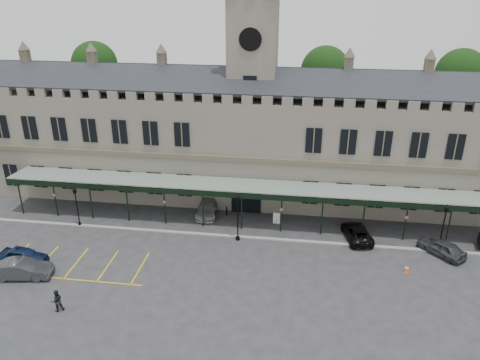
# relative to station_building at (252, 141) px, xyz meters

# --- Properties ---
(ground) EXTENTS (140.00, 140.00, 0.00)m
(ground) POSITION_rel_station_building_xyz_m (0.00, -15.91, -6.47)
(ground) COLOR #2C2C2F
(station_building) EXTENTS (60.00, 10.36, 17.30)m
(station_building) POSITION_rel_station_building_xyz_m (0.00, 0.00, 0.00)
(station_building) COLOR #6A6458
(station_building) RESTS_ON ground
(clock_tower) EXTENTS (5.60, 5.60, 24.80)m
(clock_tower) POSITION_rel_station_building_xyz_m (0.00, 0.09, 6.64)
(clock_tower) COLOR #6A6458
(clock_tower) RESTS_ON ground
(canopy) EXTENTS (50.00, 4.10, 4.30)m
(canopy) POSITION_rel_station_building_xyz_m (0.00, -8.45, -4.06)
(canopy) COLOR #8C9E93
(canopy) RESTS_ON ground
(kerb) EXTENTS (60.00, 0.40, 0.12)m
(kerb) POSITION_rel_station_building_xyz_m (0.00, -10.41, -6.41)
(kerb) COLOR gray
(kerb) RESTS_ON ground
(parking_markings) EXTENTS (16.00, 6.00, 0.01)m
(parking_markings) POSITION_rel_station_building_xyz_m (-14.00, -17.41, -6.47)
(parking_markings) COLOR gold
(parking_markings) RESTS_ON ground
(tree_behind_left) EXTENTS (6.00, 6.00, 16.00)m
(tree_behind_left) POSITION_rel_station_building_xyz_m (-22.00, 9.09, 6.35)
(tree_behind_left) COLOR #332314
(tree_behind_left) RESTS_ON ground
(tree_behind_mid) EXTENTS (6.00, 6.00, 16.00)m
(tree_behind_mid) POSITION_rel_station_building_xyz_m (8.00, 9.09, 6.35)
(tree_behind_mid) COLOR #332314
(tree_behind_mid) RESTS_ON ground
(tree_behind_right) EXTENTS (6.00, 6.00, 16.00)m
(tree_behind_right) POSITION_rel_station_building_xyz_m (24.00, 9.09, 6.35)
(tree_behind_right) COLOR #332314
(tree_behind_right) RESTS_ON ground
(lamp_post_left) EXTENTS (0.42, 0.42, 4.41)m
(lamp_post_left) POSITION_rel_station_building_xyz_m (-16.74, -10.36, -3.85)
(lamp_post_left) COLOR black
(lamp_post_left) RESTS_ON ground
(lamp_post_mid) EXTENTS (0.48, 0.48, 5.05)m
(lamp_post_mid) POSITION_rel_station_building_xyz_m (-0.08, -10.90, -3.47)
(lamp_post_mid) COLOR black
(lamp_post_mid) RESTS_ON ground
(lamp_post_right) EXTENTS (0.47, 0.47, 5.01)m
(lamp_post_right) POSITION_rel_station_building_xyz_m (18.93, -10.41, -3.50)
(lamp_post_right) COLOR black
(lamp_post_right) RESTS_ON ground
(traffic_cone) EXTENTS (0.43, 0.43, 0.69)m
(traffic_cone) POSITION_rel_station_building_xyz_m (15.33, -14.26, -6.13)
(traffic_cone) COLOR #FD5A08
(traffic_cone) RESTS_ON ground
(sign_board) EXTENTS (0.72, 0.09, 1.23)m
(sign_board) POSITION_rel_station_building_xyz_m (3.46, -7.10, -5.87)
(sign_board) COLOR black
(sign_board) RESTS_ON ground
(bollard_left) EXTENTS (0.17, 0.17, 0.95)m
(bollard_left) POSITION_rel_station_building_xyz_m (-2.00, -6.02, -5.99)
(bollard_left) COLOR black
(bollard_left) RESTS_ON ground
(bollard_right) EXTENTS (0.16, 0.16, 0.87)m
(bollard_right) POSITION_rel_station_building_xyz_m (3.54, -6.35, -6.03)
(bollard_right) COLOR black
(bollard_right) RESTS_ON ground
(car_left_a) EXTENTS (4.48, 2.10, 1.48)m
(car_left_a) POSITION_rel_station_building_xyz_m (-18.58, -17.50, -5.73)
(car_left_a) COLOR #0D1D3B
(car_left_a) RESTS_ON ground
(car_left_b) EXTENTS (5.20, 2.52, 1.64)m
(car_left_b) POSITION_rel_station_building_xyz_m (-17.50, -19.58, -5.65)
(car_left_b) COLOR #34363B
(car_left_b) RESTS_ON ground
(car_taxi) EXTENTS (2.31, 5.17, 1.47)m
(car_taxi) POSITION_rel_station_building_xyz_m (-4.11, -5.91, -5.73)
(car_taxi) COLOR #999BA0
(car_taxi) RESTS_ON ground
(car_van) EXTENTS (3.17, 5.21, 1.35)m
(car_van) POSITION_rel_station_building_xyz_m (11.49, -9.04, -5.79)
(car_van) COLOR black
(car_van) RESTS_ON ground
(car_right_a) EXTENTS (4.39, 4.47, 1.52)m
(car_right_a) POSITION_rel_station_building_xyz_m (19.00, -10.86, -5.71)
(car_right_a) COLOR #34363B
(car_right_a) RESTS_ON ground
(person_a) EXTENTS (0.71, 0.58, 1.68)m
(person_a) POSITION_rel_station_building_xyz_m (-19.20, -17.39, -5.63)
(person_a) COLOR black
(person_a) RESTS_ON ground
(person_b) EXTENTS (1.14, 1.11, 1.86)m
(person_b) POSITION_rel_station_building_xyz_m (-12.39, -23.24, -5.54)
(person_b) COLOR black
(person_b) RESTS_ON ground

